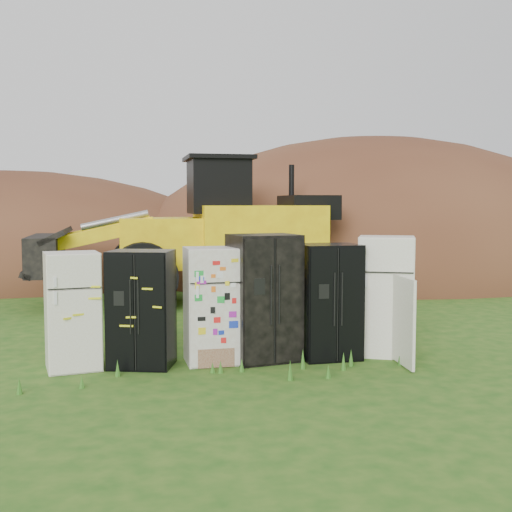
{
  "coord_description": "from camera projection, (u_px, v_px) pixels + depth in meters",
  "views": [
    {
      "loc": [
        -1.57,
        -9.47,
        2.39
      ],
      "look_at": [
        0.58,
        2.0,
        1.44
      ],
      "focal_mm": 45.0,
      "sensor_mm": 36.0,
      "label": 1
    }
  ],
  "objects": [
    {
      "name": "ground",
      "position": [
        243.0,
        361.0,
        9.76
      ],
      "size": [
        120.0,
        120.0,
        0.0
      ],
      "primitive_type": "plane",
      "color": "#1F4E14",
      "rests_on": "ground"
    },
    {
      "name": "fridge_leftmost",
      "position": [
        73.0,
        311.0,
        9.26
      ],
      "size": [
        0.87,
        0.85,
        1.69
      ],
      "primitive_type": null,
      "rotation": [
        0.0,
        0.0,
        0.19
      ],
      "color": "white",
      "rests_on": "ground"
    },
    {
      "name": "fridge_black_side",
      "position": [
        142.0,
        309.0,
        9.39
      ],
      "size": [
        1.05,
        0.92,
        1.71
      ],
      "primitive_type": null,
      "rotation": [
        0.0,
        0.0,
        -0.27
      ],
      "color": "black",
      "rests_on": "ground"
    },
    {
      "name": "fridge_sticker",
      "position": [
        212.0,
        305.0,
        9.63
      ],
      "size": [
        0.81,
        0.75,
        1.74
      ],
      "primitive_type": null,
      "rotation": [
        0.0,
        0.0,
        0.05
      ],
      "color": "silver",
      "rests_on": "ground"
    },
    {
      "name": "fridge_dark_mid",
      "position": [
        264.0,
        297.0,
        9.77
      ],
      "size": [
        1.12,
        0.97,
        1.93
      ],
      "primitive_type": null,
      "rotation": [
        0.0,
        0.0,
        0.19
      ],
      "color": "black",
      "rests_on": "ground"
    },
    {
      "name": "fridge_black_right",
      "position": [
        329.0,
        301.0,
        9.91
      ],
      "size": [
        0.92,
        0.78,
        1.77
      ],
      "primitive_type": null,
      "rotation": [
        0.0,
        0.0,
        0.05
      ],
      "color": "black",
      "rests_on": "ground"
    },
    {
      "name": "fridge_open_door",
      "position": [
        386.0,
        296.0,
        10.15
      ],
      "size": [
        1.09,
        1.05,
        1.88
      ],
      "primitive_type": null,
      "rotation": [
        0.0,
        0.0,
        -0.4
      ],
      "color": "white",
      "rests_on": "ground"
    },
    {
      "name": "wheel_loader",
      "position": [
        182.0,
        230.0,
        15.42
      ],
      "size": [
        7.38,
        3.16,
        3.53
      ],
      "primitive_type": null,
      "rotation": [
        0.0,
        0.0,
        0.03
      ],
      "color": "yellow",
      "rests_on": "ground"
    },
    {
      "name": "dirt_mound_right",
      "position": [
        374.0,
        273.0,
        22.24
      ],
      "size": [
        17.17,
        12.59,
        9.32
      ],
      "primitive_type": "ellipsoid",
      "color": "#4B2718",
      "rests_on": "ground"
    },
    {
      "name": "dirt_mound_left",
      "position": [
        8.0,
        273.0,
        22.06
      ],
      "size": [
        16.96,
        12.72,
        7.05
      ],
      "primitive_type": "ellipsoid",
      "color": "#4B2718",
      "rests_on": "ground"
    }
  ]
}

